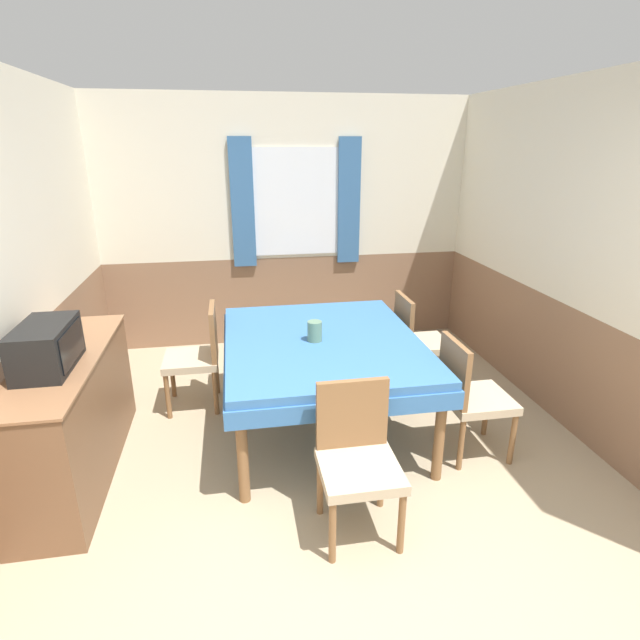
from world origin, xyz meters
The scene contains 11 objects.
wall_back centered at (0.01, 3.78, 1.31)m, with size 4.26×0.09×2.60m.
wall_left centered at (-1.95, 1.88, 1.30)m, with size 0.05×4.16×2.60m.
wall_right centered at (1.95, 1.88, 1.30)m, with size 0.05×4.16×2.60m.
dining_table centered at (0.04, 1.86, 0.65)m, with size 1.46×1.75×0.75m.
chair_head_near centered at (0.04, 0.76, 0.47)m, with size 0.44×0.44×0.87m.
chair_left_far centered at (-0.92, 2.38, 0.47)m, with size 0.44×0.44×0.87m.
chair_right_near centered at (0.99, 1.33, 0.47)m, with size 0.44×0.44×0.87m.
chair_right_far centered at (0.99, 2.38, 0.47)m, with size 0.44×0.44×0.87m.
sideboard centered at (-1.69, 1.58, 0.43)m, with size 0.46×1.60×0.85m.
tv centered at (-1.70, 1.41, 0.99)m, with size 0.29×0.52×0.28m.
vase centered at (-0.03, 1.83, 0.82)m, with size 0.11×0.11×0.15m.
Camera 1 is at (-0.58, -1.55, 2.13)m, focal length 28.00 mm.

